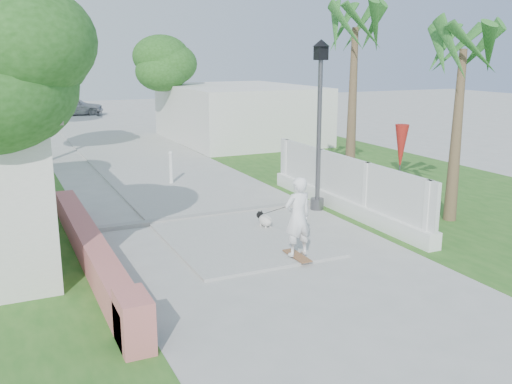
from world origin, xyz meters
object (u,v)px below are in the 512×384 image
street_lamp (319,119)px  skateboarder (278,213)px  patio_umbrella (401,148)px  bollard (171,167)px  dog (264,220)px  parked_car (73,106)px

street_lamp → skateboarder: bearing=-135.9°
patio_umbrella → skateboarder: patio_umbrella is taller
street_lamp → bollard: (-2.70, 4.50, -1.84)m
dog → street_lamp: bearing=14.8°
patio_umbrella → street_lamp: bearing=152.2°
patio_umbrella → parked_car: bearing=99.2°
street_lamp → parked_car: (-2.65, 27.18, -1.76)m
street_lamp → patio_umbrella: bearing=-27.8°
bollard → skateboarder: bearing=-86.9°
patio_umbrella → dog: patio_umbrella is taller
street_lamp → parked_car: street_lamp is taller
bollard → dog: size_ratio=1.83×
parked_car → dog: bearing=-170.5°
parked_car → patio_umbrella: bearing=-162.5°
bollard → parked_car: (0.05, 22.68, 0.08)m
street_lamp → patio_umbrella: 2.27m
patio_umbrella → dog: size_ratio=3.87×
skateboarder → patio_umbrella: bearing=-167.3°
bollard → dog: (0.65, -5.47, -0.36)m
patio_umbrella → bollard: bearing=129.9°
skateboarder → parked_car: 29.44m
bollard → parked_car: parked_car is taller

